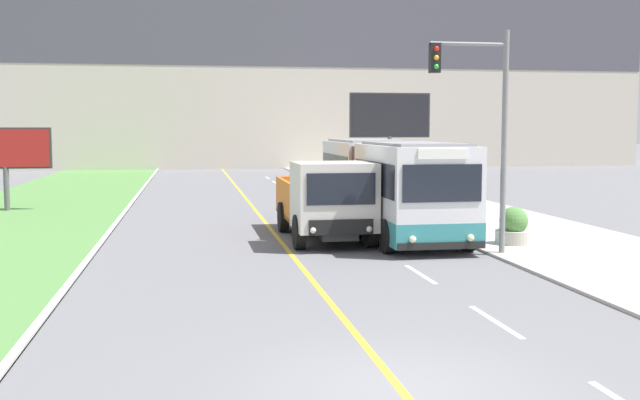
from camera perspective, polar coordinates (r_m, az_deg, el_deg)
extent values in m
plane|color=slate|center=(10.70, 6.11, -14.11)|extent=(300.00, 300.00, 0.00)
cube|color=gold|center=(10.70, 6.11, -14.09)|extent=(0.14, 140.00, 0.01)
cube|color=silver|center=(14.48, 13.20, -8.98)|extent=(0.12, 2.40, 0.01)
cube|color=silver|center=(18.69, 7.65, -5.61)|extent=(0.12, 2.40, 0.01)
cube|color=silver|center=(23.05, 4.20, -3.48)|extent=(0.12, 2.40, 0.01)
cube|color=silver|center=(27.49, 1.87, -2.01)|extent=(0.12, 2.40, 0.01)
cube|color=silver|center=(31.97, 0.20, -0.96)|extent=(0.12, 2.40, 0.01)
cube|color=silver|center=(36.49, -1.07, -0.16)|extent=(0.12, 2.40, 0.01)
cube|color=silver|center=(41.02, -2.05, 0.46)|extent=(0.12, 2.40, 0.01)
cube|color=silver|center=(45.56, -2.84, 0.95)|extent=(0.12, 2.40, 0.01)
cube|color=silver|center=(50.12, -3.49, 1.36)|extent=(0.12, 2.40, 0.01)
cube|color=silver|center=(54.68, -4.02, 1.70)|extent=(0.12, 2.40, 0.01)
cube|color=beige|center=(71.15, -7.73, 12.96)|extent=(80.00, 8.00, 25.85)
cube|color=#4C4C56|center=(67.26, -7.60, 13.96)|extent=(80.00, 0.04, 9.05)
cube|color=silver|center=(23.17, 7.14, 0.71)|extent=(2.55, 5.28, 2.80)
cube|color=teal|center=(23.28, 7.11, -1.87)|extent=(2.57, 5.30, 0.70)
cube|color=black|center=(23.14, 7.15, 1.75)|extent=(2.58, 4.86, 0.98)
cube|color=gray|center=(23.10, 7.18, 4.27)|extent=(2.17, 4.75, 0.08)
cube|color=silver|center=(29.12, 3.58, 1.70)|extent=(2.55, 5.28, 2.80)
cube|color=teal|center=(29.21, 3.57, -0.35)|extent=(2.57, 5.30, 0.70)
cube|color=black|center=(29.10, 3.59, 2.53)|extent=(2.58, 4.86, 0.98)
cube|color=gray|center=(29.07, 3.60, 4.54)|extent=(2.17, 4.75, 0.08)
cube|color=#474747|center=(26.13, 5.16, 1.26)|extent=(2.35, 0.90, 2.58)
cube|color=black|center=(20.62, 9.31, 1.27)|extent=(2.25, 0.04, 1.03)
cube|color=black|center=(20.80, 9.25, -3.47)|extent=(2.50, 0.06, 0.20)
sphere|color=#F4EAB2|center=(20.51, 7.07, -3.00)|extent=(0.20, 0.20, 0.20)
sphere|color=#F4EAB2|center=(21.05, 11.40, -2.85)|extent=(0.20, 0.20, 0.20)
cube|color=white|center=(20.58, 9.35, 3.49)|extent=(1.40, 0.04, 0.28)
cylinder|color=black|center=(21.56, 5.16, -2.77)|extent=(0.28, 1.00, 1.00)
cylinder|color=black|center=(22.31, 11.20, -2.57)|extent=(0.28, 1.00, 1.00)
cylinder|color=black|center=(24.60, 3.25, -1.73)|extent=(0.28, 1.00, 1.00)
cylinder|color=black|center=(25.26, 8.62, -1.60)|extent=(0.28, 1.00, 1.00)
cylinder|color=black|center=(29.48, 1.04, -0.53)|extent=(0.28, 1.00, 1.00)
cylinder|color=black|center=(30.03, 5.59, -0.45)|extent=(0.28, 1.00, 1.00)
cube|color=black|center=(24.68, 0.09, -1.83)|extent=(1.05, 6.59, 0.20)
cube|color=beige|center=(22.48, 1.03, 0.31)|extent=(2.34, 2.32, 2.02)
cube|color=black|center=(21.30, 1.63, 0.84)|extent=(1.99, 0.04, 0.91)
cube|color=black|center=(21.40, 1.63, -2.09)|extent=(1.88, 0.06, 0.44)
sphere|color=silver|center=(21.26, -0.54, -2.33)|extent=(0.18, 0.18, 0.18)
sphere|color=silver|center=(21.58, 3.77, -2.22)|extent=(0.18, 0.18, 0.18)
cube|color=orange|center=(25.92, -0.40, -1.12)|extent=(2.23, 4.02, 0.12)
cube|color=orange|center=(25.71, -2.72, 0.11)|extent=(0.12, 4.02, 1.27)
cube|color=orange|center=(26.06, 1.88, 0.18)|extent=(0.12, 4.02, 1.27)
cube|color=orange|center=(23.95, 0.36, -0.28)|extent=(2.23, 0.12, 1.27)
cube|color=orange|center=(27.78, -1.07, 0.51)|extent=(2.23, 0.12, 1.27)
cube|color=orange|center=(23.89, 0.36, 1.53)|extent=(2.23, 0.12, 0.24)
cylinder|color=black|center=(22.19, -1.60, -2.46)|extent=(0.30, 1.04, 1.04)
cylinder|color=black|center=(22.60, 3.82, -2.33)|extent=(0.30, 1.04, 1.04)
cylinder|color=black|center=(25.98, -2.82, -1.31)|extent=(0.30, 1.04, 1.04)
cylinder|color=black|center=(26.32, 1.84, -1.21)|extent=(0.30, 1.04, 1.04)
cylinder|color=slate|center=(21.59, 13.85, 4.15)|extent=(0.16, 0.16, 6.29)
cylinder|color=slate|center=(21.29, 11.26, 11.59)|extent=(2.20, 0.10, 0.10)
cube|color=black|center=(20.93, 8.74, 10.64)|extent=(0.28, 0.24, 0.80)
sphere|color=red|center=(20.83, 8.87, 11.33)|extent=(0.14, 0.14, 0.14)
sphere|color=orange|center=(20.81, 8.86, 10.67)|extent=(0.14, 0.14, 0.14)
sphere|color=green|center=(20.79, 8.85, 10.01)|extent=(0.14, 0.14, 0.14)
cylinder|color=#59595B|center=(44.37, 5.31, 2.84)|extent=(0.24, 0.24, 3.14)
cube|color=#333333|center=(44.33, 5.35, 6.45)|extent=(4.83, 0.20, 2.61)
cube|color=black|center=(44.22, 5.38, 6.45)|extent=(4.67, 0.02, 2.45)
cylinder|color=#59595B|center=(35.24, -22.77, 0.78)|extent=(0.24, 0.24, 1.92)
cube|color=#333333|center=(35.15, -22.88, 3.66)|extent=(3.86, 0.20, 1.79)
cube|color=#AD1E1E|center=(35.04, -22.92, 3.66)|extent=(3.70, 0.02, 1.63)
cylinder|color=#B7B2A8|center=(23.57, 14.51, -2.75)|extent=(1.08, 1.08, 0.41)
sphere|color=#518442|center=(23.51, 14.54, -1.54)|extent=(0.86, 0.86, 0.86)
cylinder|color=#B7B2A8|center=(27.02, 11.22, -1.64)|extent=(1.13, 1.13, 0.41)
sphere|color=#518442|center=(26.97, 11.24, -0.56)|extent=(0.90, 0.90, 0.90)
cylinder|color=#B7B2A8|center=(30.57, 8.77, -0.80)|extent=(1.05, 1.05, 0.39)
sphere|color=#518442|center=(30.52, 8.79, 0.11)|extent=(0.84, 0.84, 0.84)
cylinder|color=#B7B2A8|center=(34.10, 6.49, -0.14)|extent=(1.08, 1.08, 0.38)
sphere|color=#518442|center=(34.06, 6.50, 0.67)|extent=(0.86, 0.86, 0.86)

